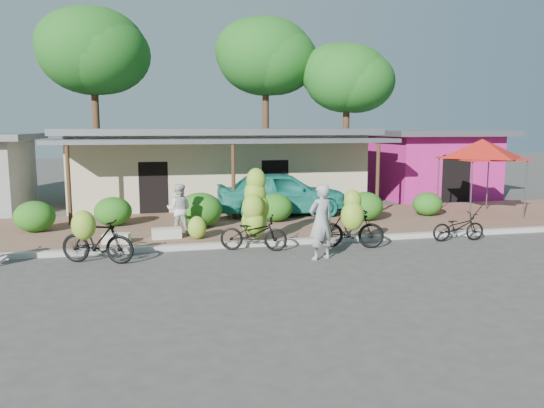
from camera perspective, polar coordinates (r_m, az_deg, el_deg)
The scene contains 27 objects.
ground at distance 13.49m, azimuth -0.00°, elevation -6.37°, with size 100.00×100.00×0.00m, color #3F3D3A.
sidewalk at distance 18.27m, azimuth -3.58°, elevation -2.32°, with size 60.00×6.00×0.12m, color #8A604A.
curb at distance 15.38m, azimuth -1.71°, elevation -4.26°, with size 60.00×0.25×0.15m, color #A8A399.
shop_main at distance 23.89m, azimuth -6.00°, elevation 4.16°, with size 13.00×8.50×3.35m.
shop_pink at distance 27.32m, azimuth 16.46°, elevation 4.27°, with size 6.00×6.00×3.25m.
tree_far_center at distance 29.22m, azimuth -19.09°, elevation 15.45°, with size 5.54×5.45×9.37m.
tree_center_right at distance 30.25m, azimuth -1.11°, elevation 15.74°, with size 5.41×5.30×9.37m.
tree_near_right at distance 29.32m, azimuth 7.63°, elevation 13.44°, with size 4.71×4.56×7.85m.
hedge_0 at distance 18.35m, azimuth -24.18°, elevation -1.23°, with size 1.26×1.14×0.99m, color #2C5C15.
hedge_1 at distance 18.58m, azimuth -16.73°, elevation -0.77°, with size 1.25×1.12×0.97m, color #2C5C15.
hedge_2 at distance 17.71m, azimuth -7.75°, elevation -0.63°, with size 1.47×1.33×1.15m, color #2C5C15.
hedge_3 at distance 18.59m, azimuth 0.29°, elevation -0.38°, with size 1.27×1.15×0.99m, color #2C5C15.
hedge_4 at distance 19.08m, azimuth 9.95°, elevation -0.24°, with size 1.31×1.18×1.02m, color #2C5C15.
hedge_5 at distance 20.71m, azimuth 16.38°, elevation 0.01°, with size 1.12×1.01×0.88m, color #2C5C15.
red_canopy at distance 21.28m, azimuth 21.66°, elevation 5.53°, with size 3.50×3.50×2.86m.
bike_left at distance 13.96m, azimuth -18.45°, elevation -3.56°, with size 1.98×1.45×1.45m.
bike_center at distance 14.94m, azimuth -1.90°, elevation -1.55°, with size 1.99×1.47×2.26m.
bike_right at distance 15.01m, azimuth 8.51°, elevation -2.14°, with size 1.94×1.44×1.74m.
bike_far_right at distance 16.95m, azimuth 19.40°, elevation -2.34°, with size 1.66×0.67×0.86m.
loose_banana_a at distance 15.85m, azimuth -8.06°, elevation -2.54°, with size 0.55×0.47×0.68m, color #7AB02C.
loose_banana_b at distance 16.09m, azimuth -8.07°, elevation -2.43°, with size 0.52×0.44×0.65m, color #7AB02C.
loose_banana_c at distance 16.79m, azimuth 5.53°, elevation -2.03°, with size 0.48×0.41×0.60m, color #7AB02C.
sack_near at distance 16.16m, azimuth -11.27°, elevation -3.10°, with size 0.85×0.40×0.30m, color beige.
sack_far at distance 15.82m, azimuth -16.40°, elevation -3.56°, with size 0.75×0.38×0.28m, color beige.
vendor at distance 13.74m, azimuth 5.27°, elevation -1.92°, with size 0.72×0.47×1.98m, color gray.
bystander at distance 16.49m, azimuth -9.96°, elevation -0.57°, with size 0.77×0.60×1.59m, color beige.
teal_van at distance 19.95m, azimuth 1.00°, elevation 1.19°, with size 1.97×4.90×1.67m, color #1C7F6D.
Camera 1 is at (-2.97, -12.71, 3.41)m, focal length 35.00 mm.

